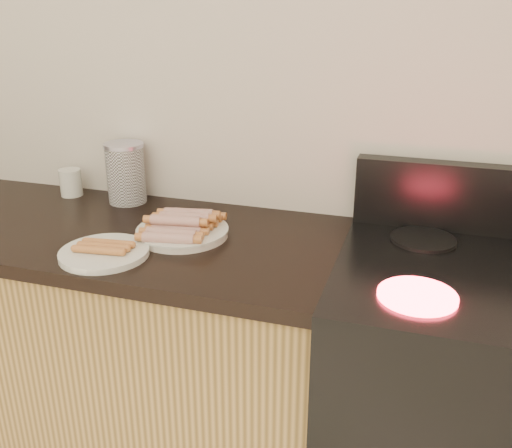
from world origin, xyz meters
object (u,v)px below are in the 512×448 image
(stove, at_px, (467,424))
(mug, at_px, (71,182))
(canister, at_px, (126,173))
(side_plate, at_px, (104,253))
(main_plate, at_px, (183,233))

(stove, height_order, mug, mug)
(canister, bearing_deg, mug, 180.00)
(stove, bearing_deg, side_plate, -170.46)
(side_plate, bearing_deg, stove, 9.54)
(canister, bearing_deg, main_plate, -36.19)
(stove, xyz_separation_m, side_plate, (-0.98, -0.17, 0.45))
(canister, height_order, mug, canister)
(main_plate, distance_m, side_plate, 0.24)
(mug, bearing_deg, stove, -10.21)
(canister, distance_m, mug, 0.23)
(canister, xyz_separation_m, mug, (-0.22, 0.00, -0.05))
(stove, relative_size, side_plate, 3.82)
(side_plate, distance_m, mug, 0.56)
(stove, xyz_separation_m, mug, (-1.36, 0.24, 0.49))
(main_plate, distance_m, canister, 0.38)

